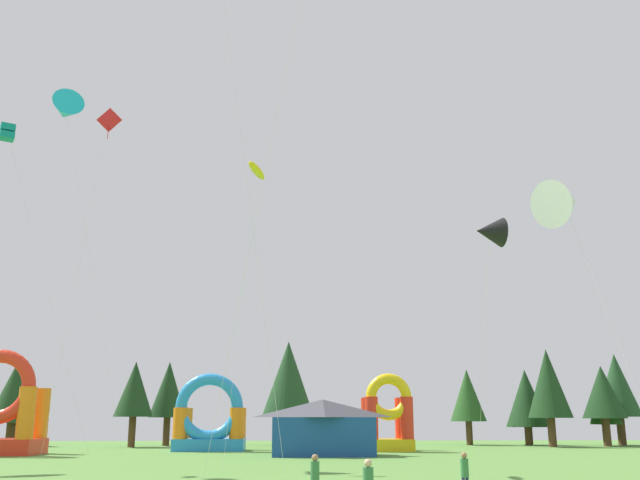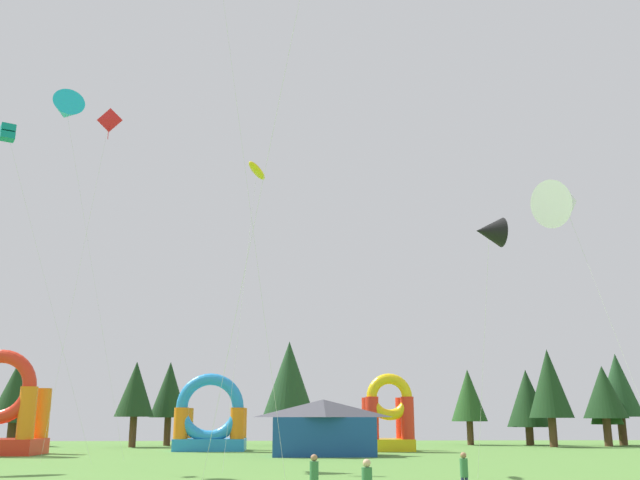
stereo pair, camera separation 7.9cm
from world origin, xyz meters
TOP-DOWN VIEW (x-y plane):
  - kite_yellow_parafoil at (-3.58, 13.34)m, footprint 1.96×4.52m
  - kite_black_delta at (7.49, 3.53)m, footprint 1.39×3.78m
  - kite_cyan_delta at (-17.37, 19.66)m, footprint 6.57×4.03m
  - kite_white_delta at (11.29, 4.03)m, footprint 3.68×4.88m
  - kite_teal_box at (-18.96, 14.23)m, footprint 6.42×3.68m
  - kite_red_diamond at (-13.43, 16.18)m, footprint 4.28×4.14m
  - person_near_camera at (-0.81, -4.06)m, footprint 0.37×0.37m
  - person_far_side at (4.36, -2.24)m, footprint 0.34×0.34m
  - inflatable_yellow_castle at (6.95, 33.12)m, footprint 4.01×3.88m
  - inflatable_blue_arch at (-7.90, 34.13)m, footprint 5.83×4.29m
  - inflatable_orange_dome at (-22.89, 28.27)m, footprint 5.71×4.47m
  - festival_tent at (1.15, 26.23)m, footprint 7.35×4.44m
  - tree_row_0 at (-28.37, 45.64)m, footprint 4.71×4.71m
  - tree_row_1 at (-15.91, 42.06)m, footprint 3.67×3.67m
  - tree_row_2 at (-13.27, 45.64)m, footprint 3.67×3.67m
  - tree_row_3 at (-1.27, 45.20)m, footprint 5.25×5.25m
  - tree_row_4 at (17.14, 45.86)m, footprint 3.65×3.65m
  - tree_row_5 at (22.94, 44.95)m, footprint 4.29×4.29m
  - tree_row_6 at (23.71, 40.64)m, footprint 4.15×4.15m
  - tree_row_7 at (29.48, 41.68)m, footprint 4.20×4.20m
  - tree_row_8 at (30.19, 43.12)m, footprint 3.11×3.11m
  - tree_row_9 at (32.21, 44.30)m, footprint 4.43×4.43m

SIDE VIEW (x-z plane):
  - person_far_side at x=4.36m, z-range 0.15..1.73m
  - person_near_camera at x=-0.81m, z-range 0.15..1.77m
  - festival_tent at x=1.15m, z-range 0.00..4.00m
  - inflatable_blue_arch at x=-7.90m, z-range -0.98..5.31m
  - inflatable_yellow_castle at x=6.95m, z-range -0.73..5.53m
  - inflatable_orange_dome at x=-22.89m, z-range -0.98..6.68m
  - tree_row_8 at x=30.19m, z-range 0.97..7.58m
  - tree_row_5 at x=22.94m, z-range 0.85..8.30m
  - tree_row_4 at x=17.14m, z-range 1.11..8.64m
  - tree_row_7 at x=29.48m, z-range 1.24..8.90m
  - tree_row_0 at x=-28.37m, z-range 1.06..9.18m
  - tree_row_1 at x=-15.91m, z-range 1.32..9.23m
  - tree_row_2 at x=-13.27m, z-range 1.29..9.46m
  - tree_row_6 at x=23.71m, z-range 1.27..10.42m
  - tree_row_9 at x=32.21m, z-range 1.32..10.40m
  - tree_row_3 at x=-1.27m, z-range 1.31..11.55m
  - kite_black_delta at x=7.49m, z-range 5.12..16.75m
  - kite_white_delta at x=11.29m, z-range 5.59..19.47m
  - kite_yellow_parafoil at x=-3.58m, z-range 8.30..26.06m
  - kite_teal_box at x=-18.96m, z-range 9.58..29.78m
  - kite_red_diamond at x=-13.43m, z-range 10.33..32.46m
  - kite_cyan_delta at x=-17.37m, z-range 11.25..36.33m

